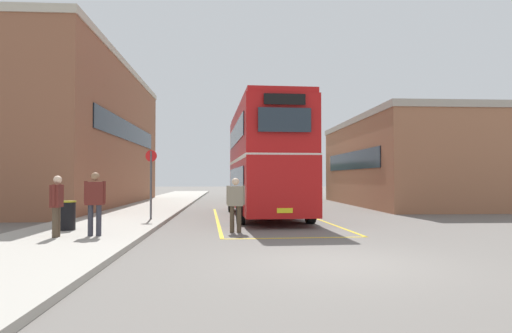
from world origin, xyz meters
The scene contains 12 objects.
ground_plane centered at (0.00, 14.40, 0.00)m, with size 135.60×135.60×0.00m, color #66605B.
sidewalk_left centered at (-6.50, 16.80, 0.07)m, with size 4.00×57.60×0.14m, color #A39E93.
brick_building_left centered at (-11.55, 18.46, 4.23)m, with size 7.03×19.44×8.44m.
depot_building_right centered at (9.86, 18.78, 2.70)m, with size 8.86×14.56×5.40m.
double_decker_bus centered at (-0.58, 10.78, 2.51)m, with size 3.22×10.23×4.75m.
single_deck_bus centered at (2.36, 30.34, 1.64)m, with size 3.04×8.86×3.02m.
pedestrian_boarding centered at (-1.96, 5.10, 0.98)m, with size 0.57×0.28×1.69m.
pedestrian_waiting_near centered at (-5.76, 3.46, 1.13)m, with size 0.57×0.24×1.70m.
pedestrian_waiting_far centered at (-6.69, 3.27, 1.06)m, with size 0.25×0.55×1.61m.
litter_bin centered at (-6.98, 4.91, 0.58)m, with size 0.51×0.51×0.87m.
bus_stop_sign centered at (-5.10, 8.33, 1.71)m, with size 0.44×0.12×2.61m.
bay_marking_yellow centered at (-0.54, 8.87, 0.00)m, with size 4.81×12.32×0.01m.
Camera 1 is at (-2.20, -8.83, 1.69)m, focal length 31.51 mm.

